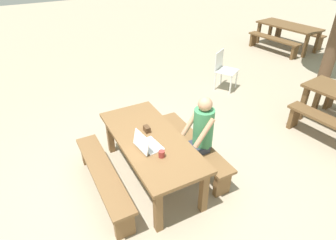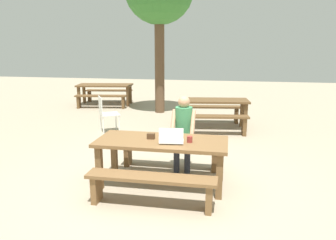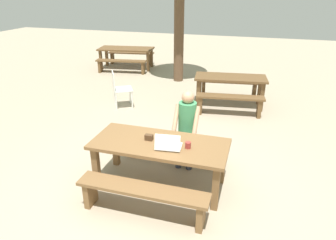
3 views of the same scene
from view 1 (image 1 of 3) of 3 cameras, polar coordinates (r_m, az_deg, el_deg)
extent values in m
plane|color=tan|center=(4.43, -3.21, -11.03)|extent=(30.00, 30.00, 0.00)
cube|color=brown|center=(3.99, -3.50, -3.91)|extent=(1.94, 0.85, 0.05)
cube|color=brown|center=(4.78, -11.33, -2.87)|extent=(0.09, 0.09, 0.66)
cube|color=brown|center=(3.56, -1.98, -17.44)|extent=(0.09, 0.09, 0.66)
cube|color=brown|center=(4.96, -4.28, -0.88)|extent=(0.09, 0.09, 0.66)
cube|color=brown|center=(3.78, 7.07, -13.79)|extent=(0.09, 0.09, 0.66)
cube|color=brown|center=(4.00, -12.77, -9.88)|extent=(1.72, 0.30, 0.05)
cube|color=brown|center=(4.71, -15.21, -6.17)|extent=(0.08, 0.24, 0.38)
cube|color=brown|center=(3.64, -8.59, -19.68)|extent=(0.08, 0.24, 0.38)
cube|color=brown|center=(4.44, 4.98, -4.21)|extent=(1.72, 0.30, 0.05)
cube|color=brown|center=(5.09, 0.29, -1.64)|extent=(0.08, 0.24, 0.38)
cube|color=brown|center=(4.12, 10.62, -12.14)|extent=(0.08, 0.24, 0.38)
cube|color=white|center=(3.83, -3.45, -5.05)|extent=(0.37, 0.26, 0.02)
cube|color=white|center=(3.71, -5.30, -4.32)|extent=(0.35, 0.10, 0.22)
cube|color=#0F1933|center=(3.71, -5.21, -4.27)|extent=(0.32, 0.08, 0.20)
cube|color=#4C331E|center=(4.09, -4.19, -1.78)|extent=(0.11, 0.07, 0.08)
cylinder|color=#99332D|center=(3.63, -1.27, -6.69)|extent=(0.08, 0.08, 0.09)
cylinder|color=#333847|center=(4.38, 3.85, -7.86)|extent=(0.10, 0.10, 0.43)
cylinder|color=#333847|center=(4.27, 5.13, -9.23)|extent=(0.10, 0.10, 0.43)
cube|color=#333847|center=(4.21, 5.67, -5.53)|extent=(0.28, 0.28, 0.12)
cylinder|color=#3F8C59|center=(4.06, 6.98, -1.51)|extent=(0.29, 0.29, 0.57)
cylinder|color=tan|center=(4.10, 4.59, -0.27)|extent=(0.07, 0.32, 0.41)
cylinder|color=tan|center=(3.88, 7.14, -2.56)|extent=(0.07, 0.32, 0.41)
sphere|color=tan|center=(3.86, 7.35, 3.10)|extent=(0.20, 0.20, 0.20)
cube|color=white|center=(6.83, 11.52, 9.48)|extent=(0.60, 0.60, 0.02)
cube|color=white|center=(6.82, 10.06, 11.59)|extent=(0.24, 0.39, 0.42)
cylinder|color=white|center=(6.70, 12.23, 6.78)|extent=(0.04, 0.04, 0.44)
cylinder|color=white|center=(7.04, 13.33, 7.90)|extent=(0.04, 0.04, 0.44)
cylinder|color=white|center=(6.82, 9.24, 7.56)|extent=(0.04, 0.04, 0.44)
cylinder|color=white|center=(7.14, 10.45, 8.63)|extent=(0.04, 0.04, 0.44)
cube|color=brown|center=(6.12, 25.11, 3.01)|extent=(0.10, 0.10, 0.69)
cube|color=brown|center=(6.53, 27.44, 4.19)|extent=(0.10, 0.10, 0.69)
cube|color=brown|center=(5.51, 29.66, -0.40)|extent=(1.55, 0.49, 0.05)
cube|color=brown|center=(5.86, 23.58, 0.54)|extent=(0.11, 0.25, 0.42)
cube|color=brown|center=(6.86, 29.28, 3.68)|extent=(0.11, 0.25, 0.42)
cube|color=brown|center=(10.15, 22.75, 16.74)|extent=(2.00, 1.10, 0.05)
cube|color=brown|center=(10.44, 17.40, 16.04)|extent=(0.10, 0.10, 0.67)
cube|color=brown|center=(9.57, 25.45, 12.99)|extent=(0.10, 0.10, 0.67)
cube|color=brown|center=(10.93, 19.52, 16.39)|extent=(0.10, 0.10, 0.67)
cube|color=brown|center=(10.11, 27.32, 13.45)|extent=(0.10, 0.10, 0.67)
cube|color=brown|center=(9.67, 20.15, 14.83)|extent=(1.73, 0.55, 0.05)
cube|color=brown|center=(10.14, 16.42, 14.93)|extent=(0.11, 0.25, 0.40)
cube|color=brown|center=(9.36, 23.63, 12.11)|extent=(0.11, 0.25, 0.40)
cube|color=brown|center=(10.78, 24.45, 15.63)|extent=(1.73, 0.55, 0.05)
cube|color=brown|center=(11.21, 20.90, 15.75)|extent=(0.11, 0.25, 0.40)
cube|color=brown|center=(10.50, 27.65, 13.17)|extent=(0.11, 0.25, 0.40)
camera|label=2|loc=(3.97, -79.82, -10.08)|focal=35.11mm
camera|label=3|loc=(2.91, -79.99, -0.45)|focal=32.62mm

